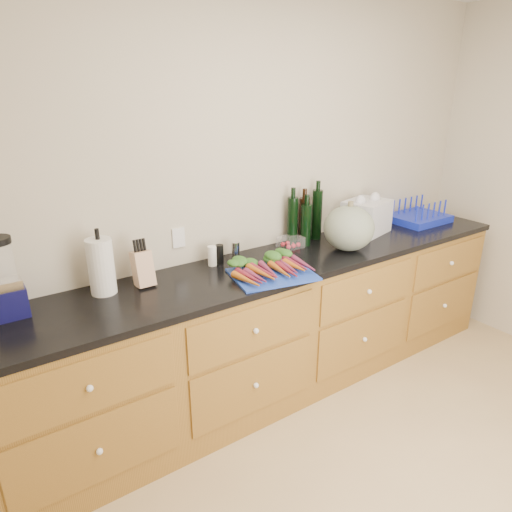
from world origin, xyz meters
TOP-DOWN VIEW (x-y plane):
  - wall_back at (0.00, 1.62)m, footprint 4.10×0.05m
  - cabinets at (0.00, 1.30)m, footprint 3.60×0.64m
  - countertop at (0.00, 1.30)m, footprint 3.64×0.62m
  - cutting_board at (-0.22, 1.14)m, footprint 0.53×0.44m
  - carrots at (-0.22, 1.18)m, footprint 0.44×0.32m
  - squash at (0.46, 1.22)m, footprint 0.34×0.34m
  - blender_appliance at (-1.56, 1.46)m, footprint 0.16×0.16m
  - paper_towel at (-1.11, 1.46)m, footprint 0.14×0.14m
  - knife_block at (-0.89, 1.44)m, footprint 0.10×0.10m
  - grinder_salt at (-0.43, 1.48)m, footprint 0.05×0.05m
  - grinder_pepper at (-0.38, 1.48)m, footprint 0.05×0.05m
  - canister_chrome at (-0.27, 1.48)m, footprint 0.05×0.05m
  - tomato_box at (0.17, 1.47)m, footprint 0.16×0.13m
  - bottles at (0.33, 1.51)m, footprint 0.30×0.15m
  - grocery_bag at (0.85, 1.42)m, footprint 0.39×0.34m
  - dish_rack at (1.43, 1.38)m, footprint 0.45×0.36m

SIDE VIEW (x-z plane):
  - cabinets at x=0.00m, z-range 0.00..0.90m
  - countertop at x=0.00m, z-range 0.90..0.94m
  - cutting_board at x=-0.22m, z-range 0.94..0.95m
  - tomato_box at x=0.17m, z-range 0.94..1.01m
  - carrots at x=-0.22m, z-range 0.95..1.01m
  - dish_rack at x=1.43m, z-range 0.89..1.07m
  - canister_chrome at x=-0.27m, z-range 0.94..1.06m
  - grinder_pepper at x=-0.38m, z-range 0.94..1.06m
  - grinder_salt at x=-0.43m, z-range 0.94..1.06m
  - knife_block at x=-0.89m, z-range 0.94..1.14m
  - grocery_bag at x=0.85m, z-range 0.94..1.18m
  - paper_towel at x=-1.11m, z-range 0.94..1.24m
  - squash at x=0.46m, z-range 0.94..1.24m
  - bottles at x=0.33m, z-range 0.92..1.28m
  - blender_appliance at x=-1.56m, z-range 0.92..1.31m
  - wall_back at x=0.00m, z-range 0.00..2.60m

